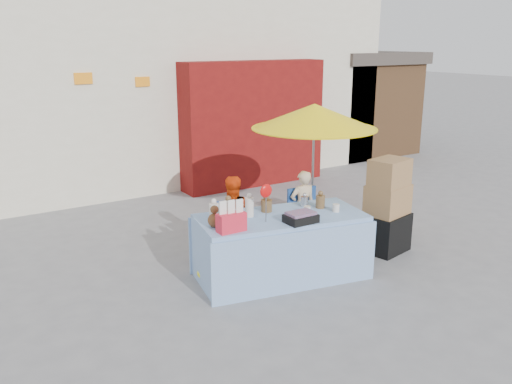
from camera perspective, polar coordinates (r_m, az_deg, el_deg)
ground at (r=7.31m, az=2.84°, el=-8.61°), size 80.00×80.00×0.00m
backdrop at (r=13.65m, az=-14.33°, el=15.65°), size 14.00×8.00×7.80m
market_table at (r=7.07m, az=2.58°, el=-5.66°), size 2.35×1.43×1.33m
chair_left at (r=7.59m, az=-2.06°, el=-5.55°), size 0.54×0.53×0.85m
chair_right at (r=8.25m, az=5.44°, el=-3.83°), size 0.54×0.53×0.85m
vendor_orange at (r=7.58m, az=-2.62°, el=-2.77°), size 0.65×0.54×1.21m
vendor_beige at (r=8.26m, az=4.91°, el=-1.56°), size 0.44×0.32×1.13m
umbrella at (r=8.26m, az=6.16°, el=7.87°), size 1.90×1.90×2.09m
box_stack at (r=8.07m, az=13.62°, el=-1.78°), size 0.72×0.63×1.39m
tarp_bundle at (r=7.09m, az=-4.02°, el=-8.28°), size 0.57×0.46×0.26m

